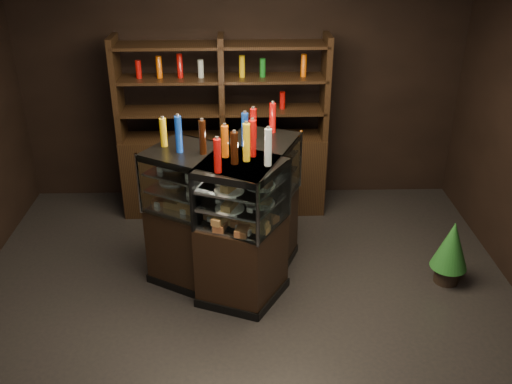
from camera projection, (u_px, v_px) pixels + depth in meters
ground at (244, 323)px, 4.84m from camera, size 5.00×5.00×0.00m
room_shell at (242, 104)px, 3.97m from camera, size 5.02×5.02×3.01m
display_case at (233, 240)px, 5.20m from camera, size 1.48×1.34×1.31m
food_display at (232, 188)px, 4.95m from camera, size 1.13×1.11×0.41m
bottles_top at (231, 138)px, 4.75m from camera, size 0.97×0.97×0.30m
potted_conifer at (452, 244)px, 5.20m from camera, size 0.34×0.34×0.72m
back_shelving at (224, 161)px, 6.39m from camera, size 2.26×0.45×2.00m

